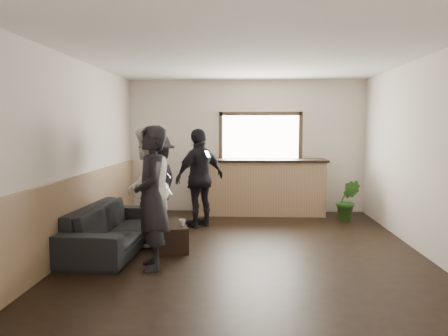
{
  "coord_description": "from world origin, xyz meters",
  "views": [
    {
      "loc": [
        -0.04,
        -6.31,
        1.8
      ],
      "look_at": [
        -0.35,
        0.4,
        1.18
      ],
      "focal_mm": 35.0,
      "sensor_mm": 36.0,
      "label": 1
    }
  ],
  "objects_px": {
    "sofa": "(114,227)",
    "potted_plant": "(348,200)",
    "cup_a": "(158,218)",
    "coffee_table": "(169,236)",
    "person_d": "(200,178)",
    "person_a": "(152,198)",
    "person_c": "(157,184)",
    "person_b": "(148,186)",
    "bar_counter": "(260,183)",
    "cup_b": "(182,222)"
  },
  "relations": [
    {
      "from": "sofa",
      "to": "potted_plant",
      "type": "relative_size",
      "value": 2.79
    },
    {
      "from": "sofa",
      "to": "cup_a",
      "type": "distance_m",
      "value": 0.66
    },
    {
      "from": "coffee_table",
      "to": "person_d",
      "type": "bearing_deg",
      "value": 77.61
    },
    {
      "from": "person_a",
      "to": "person_c",
      "type": "xyz_separation_m",
      "value": [
        -0.3,
        1.84,
        -0.06
      ]
    },
    {
      "from": "cup_a",
      "to": "person_b",
      "type": "distance_m",
      "value": 0.51
    },
    {
      "from": "sofa",
      "to": "person_c",
      "type": "distance_m",
      "value": 1.21
    },
    {
      "from": "potted_plant",
      "to": "sofa",
      "type": "bearing_deg",
      "value": -151.18
    },
    {
      "from": "person_d",
      "to": "person_a",
      "type": "bearing_deg",
      "value": 36.86
    },
    {
      "from": "person_b",
      "to": "person_c",
      "type": "bearing_deg",
      "value": 178.02
    },
    {
      "from": "sofa",
      "to": "potted_plant",
      "type": "xyz_separation_m",
      "value": [
        3.92,
        2.16,
        0.07
      ]
    },
    {
      "from": "sofa",
      "to": "person_b",
      "type": "xyz_separation_m",
      "value": [
        0.45,
        0.26,
        0.58
      ]
    },
    {
      "from": "cup_a",
      "to": "person_b",
      "type": "xyz_separation_m",
      "value": [
        -0.16,
        0.01,
        0.49
      ]
    },
    {
      "from": "coffee_table",
      "to": "potted_plant",
      "type": "xyz_separation_m",
      "value": [
        3.12,
        2.07,
        0.21
      ]
    },
    {
      "from": "cup_a",
      "to": "person_a",
      "type": "distance_m",
      "value": 1.2
    },
    {
      "from": "person_b",
      "to": "person_c",
      "type": "distance_m",
      "value": 0.74
    },
    {
      "from": "person_d",
      "to": "potted_plant",
      "type": "bearing_deg",
      "value": 148.13
    },
    {
      "from": "bar_counter",
      "to": "cup_b",
      "type": "relative_size",
      "value": 27.09
    },
    {
      "from": "potted_plant",
      "to": "person_b",
      "type": "distance_m",
      "value": 3.98
    },
    {
      "from": "coffee_table",
      "to": "person_c",
      "type": "xyz_separation_m",
      "value": [
        -0.35,
        0.91,
        0.66
      ]
    },
    {
      "from": "potted_plant",
      "to": "person_d",
      "type": "distance_m",
      "value": 2.91
    },
    {
      "from": "cup_a",
      "to": "person_b",
      "type": "height_order",
      "value": "person_b"
    },
    {
      "from": "coffee_table",
      "to": "person_b",
      "type": "relative_size",
      "value": 0.46
    },
    {
      "from": "bar_counter",
      "to": "person_d",
      "type": "height_order",
      "value": "bar_counter"
    },
    {
      "from": "cup_a",
      "to": "person_a",
      "type": "relative_size",
      "value": 0.06
    },
    {
      "from": "person_d",
      "to": "person_b",
      "type": "bearing_deg",
      "value": 18.24
    },
    {
      "from": "coffee_table",
      "to": "cup_b",
      "type": "xyz_separation_m",
      "value": [
        0.22,
        -0.12,
        0.23
      ]
    },
    {
      "from": "bar_counter",
      "to": "person_a",
      "type": "bearing_deg",
      "value": -112.84
    },
    {
      "from": "bar_counter",
      "to": "person_a",
      "type": "height_order",
      "value": "bar_counter"
    },
    {
      "from": "cup_b",
      "to": "person_a",
      "type": "distance_m",
      "value": 0.98
    },
    {
      "from": "bar_counter",
      "to": "coffee_table",
      "type": "relative_size",
      "value": 3.21
    },
    {
      "from": "sofa",
      "to": "person_d",
      "type": "bearing_deg",
      "value": -33.12
    },
    {
      "from": "bar_counter",
      "to": "sofa",
      "type": "height_order",
      "value": "bar_counter"
    },
    {
      "from": "bar_counter",
      "to": "person_c",
      "type": "distance_m",
      "value": 2.53
    },
    {
      "from": "sofa",
      "to": "person_c",
      "type": "relative_size",
      "value": 1.32
    },
    {
      "from": "person_d",
      "to": "bar_counter",
      "type": "bearing_deg",
      "value": -177.51
    },
    {
      "from": "potted_plant",
      "to": "person_c",
      "type": "bearing_deg",
      "value": -161.58
    },
    {
      "from": "person_b",
      "to": "coffee_table",
      "type": "bearing_deg",
      "value": 61.85
    },
    {
      "from": "coffee_table",
      "to": "person_b",
      "type": "height_order",
      "value": "person_b"
    },
    {
      "from": "bar_counter",
      "to": "cup_a",
      "type": "bearing_deg",
      "value": -123.43
    },
    {
      "from": "person_c",
      "to": "person_d",
      "type": "xyz_separation_m",
      "value": [
        0.67,
        0.54,
        0.04
      ]
    },
    {
      "from": "person_a",
      "to": "cup_b",
      "type": "bearing_deg",
      "value": 143.12
    },
    {
      "from": "cup_b",
      "to": "potted_plant",
      "type": "bearing_deg",
      "value": 37.08
    },
    {
      "from": "cup_b",
      "to": "person_c",
      "type": "relative_size",
      "value": 0.06
    },
    {
      "from": "cup_a",
      "to": "person_c",
      "type": "height_order",
      "value": "person_c"
    },
    {
      "from": "potted_plant",
      "to": "person_b",
      "type": "relative_size",
      "value": 0.44
    },
    {
      "from": "potted_plant",
      "to": "person_a",
      "type": "bearing_deg",
      "value": -136.65
    },
    {
      "from": "cup_a",
      "to": "cup_b",
      "type": "xyz_separation_m",
      "value": [
        0.41,
        -0.29,
        0.0
      ]
    },
    {
      "from": "potted_plant",
      "to": "person_a",
      "type": "xyz_separation_m",
      "value": [
        -3.17,
        -2.99,
        0.51
      ]
    },
    {
      "from": "cup_b",
      "to": "sofa",
      "type": "bearing_deg",
      "value": 177.98
    },
    {
      "from": "coffee_table",
      "to": "person_a",
      "type": "xyz_separation_m",
      "value": [
        -0.05,
        -0.93,
        0.73
      ]
    }
  ]
}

